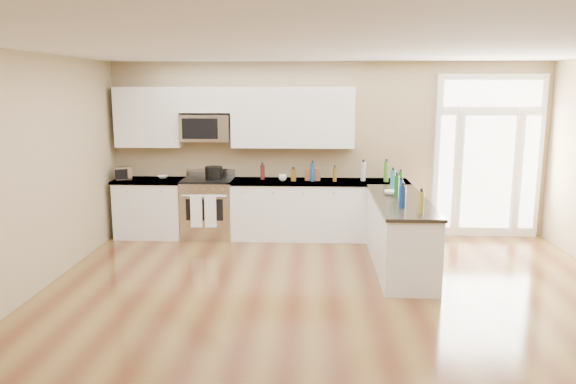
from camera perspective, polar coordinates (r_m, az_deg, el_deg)
The scene contains 18 objects.
ground at distance 5.63m, azimuth 4.98°, elevation -14.66°, with size 8.00×8.00×0.00m, color #5C311A.
room_shell at distance 5.14m, azimuth 5.28°, elevation 2.83°, with size 8.00×8.00×8.00m.
back_cabinet_left at distance 9.37m, azimuth -13.77°, elevation -1.76°, with size 1.10×0.66×0.94m.
back_cabinet_right at distance 9.00m, azimuth 3.08°, elevation -1.99°, with size 2.85×0.66×0.94m.
peninsula_cabinet at distance 7.68m, azimuth 11.28°, elevation -4.42°, with size 0.69×2.32×0.94m.
upper_cabinet_left at distance 9.32m, azimuth -13.98°, elevation 7.40°, with size 1.04×0.33×0.95m, color white.
upper_cabinet_right at distance 8.94m, azimuth 0.49°, elevation 7.58°, with size 1.94×0.33×0.95m, color white.
upper_cabinet_short at distance 9.09m, azimuth -8.36°, elevation 9.26°, with size 0.82×0.33×0.40m, color white.
microwave at distance 9.07m, azimuth -8.33°, elevation 6.47°, with size 0.78×0.41×0.42m.
entry_door at distance 9.53m, azimuth 19.64°, elevation 3.40°, with size 1.70×0.10×2.60m.
kitchen_range at distance 9.14m, azimuth -8.09°, elevation -1.61°, with size 0.80×0.71×1.08m.
stockpot at distance 9.04m, azimuth -7.55°, elevation 2.00°, with size 0.28×0.28×0.21m, color black.
toaster_oven at distance 9.32m, azimuth -16.37°, elevation 1.85°, with size 0.25×0.19×0.21m, color silver.
cardboard_box at distance 8.93m, azimuth 2.54°, elevation 1.84°, with size 0.24×0.17×0.19m, color brown.
bowl_left at distance 9.34m, azimuth -12.61°, elevation 1.50°, with size 0.17×0.17×0.04m, color white.
bowl_peninsula at distance 7.83m, azimuth 10.44°, elevation -0.07°, with size 0.20×0.20×0.06m, color white.
cup_counter at distance 8.85m, azimuth -0.55°, elevation 1.46°, with size 0.13×0.13×0.10m, color white.
counter_bottles at distance 8.17m, azimuth 7.64°, elevation 1.20°, with size 2.15×2.43×0.32m.
Camera 1 is at (-0.25, -5.09, 2.41)m, focal length 35.00 mm.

